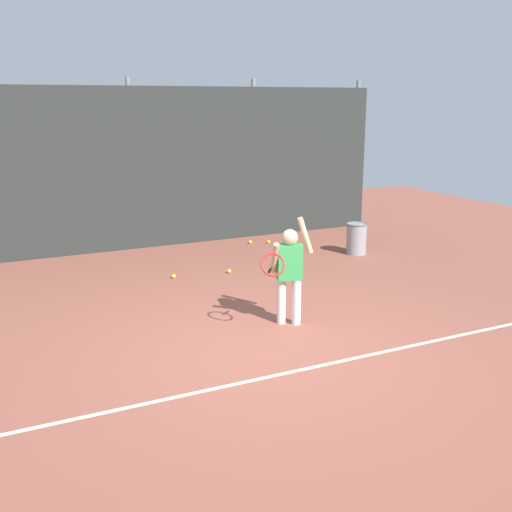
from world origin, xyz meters
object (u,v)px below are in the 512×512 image
tennis_player (289,268)px  tennis_ball_6 (269,242)px  tennis_ball_1 (229,271)px  tennis_ball_5 (250,242)px  tennis_ball_8 (174,276)px  ball_hopper (356,238)px

tennis_player → tennis_ball_6: 4.42m
tennis_ball_6 → tennis_player: bearing=-113.8°
tennis_ball_1 → tennis_ball_5: (1.19, 1.72, 0.00)m
tennis_player → tennis_ball_8: tennis_player is taller
tennis_ball_1 → tennis_ball_8: same height
tennis_ball_1 → tennis_ball_6: bearing=46.0°
tennis_ball_6 → tennis_ball_8: bearing=-149.0°
ball_hopper → tennis_ball_5: size_ratio=8.52×
ball_hopper → tennis_ball_8: size_ratio=8.52×
tennis_ball_5 → tennis_ball_8: size_ratio=1.00×
tennis_ball_5 → ball_hopper: bearing=-48.2°
tennis_ball_5 → tennis_ball_8: same height
tennis_ball_8 → tennis_player: bearing=-75.6°
tennis_player → tennis_ball_1: size_ratio=20.46×
tennis_ball_5 → tennis_ball_8: (-2.09, -1.60, 0.00)m
tennis_player → tennis_ball_8: size_ratio=20.46×
tennis_ball_8 → tennis_ball_5: bearing=37.4°
tennis_ball_6 → ball_hopper: bearing=-52.9°
ball_hopper → tennis_ball_5: (-1.39, 1.55, -0.26)m
ball_hopper → tennis_ball_8: ball_hopper is taller
tennis_player → tennis_ball_5: 4.44m
tennis_player → ball_hopper: bearing=60.6°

